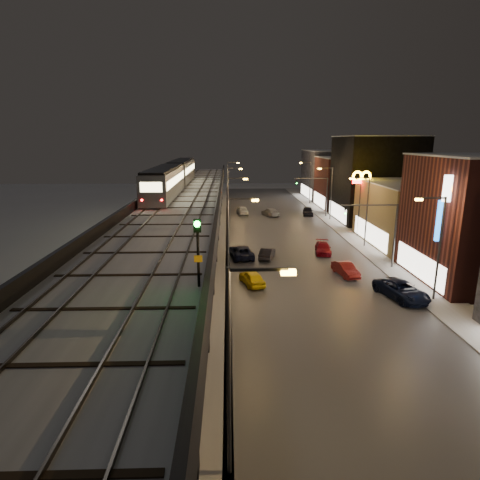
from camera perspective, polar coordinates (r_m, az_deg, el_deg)
name	(u,v)px	position (r m, az deg, el deg)	size (l,w,h in m)	color
ground	(242,398)	(23.14, 0.29, -21.54)	(220.00, 220.00, 0.00)	silver
road_surface	(287,240)	(56.06, 6.70, 0.07)	(17.00, 120.00, 0.06)	#46474D
sidewalk_right	(358,239)	(58.35, 16.47, 0.18)	(4.00, 120.00, 0.14)	#9FA1A8
under_viaduct_pavement	(190,240)	(55.71, -7.17, -0.03)	(11.00, 120.00, 0.06)	#9FA1A8
elevated_viaduct	(186,204)	(51.53, -7.68, 5.15)	(9.00, 100.00, 6.30)	black
viaduct_trackbed	(186,197)	(51.54, -7.70, 6.01)	(8.40, 100.00, 0.32)	#B2B7C1
viaduct_parapet_streetside	(220,194)	(51.24, -2.83, 6.60)	(0.30, 100.00, 1.10)	black
viaduct_parapet_far	(151,194)	(52.14, -12.49, 6.41)	(0.30, 100.00, 1.10)	black
building_c	(417,214)	(57.25, 23.86, 3.39)	(12.20, 15.20, 8.16)	olive
building_d	(375,179)	(71.50, 18.65, 8.18)	(12.20, 13.20, 14.16)	black
building_e	(350,183)	(84.90, 15.31, 7.87)	(12.20, 12.20, 10.16)	#54231B
building_f	(332,174)	(98.28, 12.97, 9.07)	(12.20, 16.20, 11.16)	#34343D
streetlight_left_0	(236,360)	(16.07, -0.62, -16.74)	(2.57, 0.28, 9.00)	#38383A
streetlight_left_1	(231,243)	(32.85, -1.24, -0.47)	(2.57, 0.28, 9.00)	#38383A
streetlight_right_1	(437,242)	(37.18, 26.23, -0.22)	(2.56, 0.28, 9.00)	#38383A
streetlight_left_2	(230,207)	(50.48, -1.43, 4.65)	(2.57, 0.28, 9.00)	#38383A
streetlight_right_2	(365,207)	(53.40, 17.37, 4.53)	(2.56, 0.28, 9.00)	#38383A
streetlight_left_3	(229,190)	(68.30, -1.53, 7.11)	(2.57, 0.28, 9.00)	#38383A
streetlight_right_3	(330,190)	(70.49, 12.67, 6.99)	(2.56, 0.28, 9.00)	#38383A
streetlight_left_4	(229,180)	(86.20, -1.58, 8.55)	(2.57, 0.28, 9.00)	#38383A
streetlight_right_4	(309,180)	(87.94, 9.79, 8.46)	(2.56, 0.28, 9.00)	#38383A
traffic_light_rig_a	(385,228)	(44.92, 19.88, 1.68)	(6.10, 0.34, 7.00)	#38383A
traffic_light_rig_b	(321,192)	(73.26, 11.38, 6.73)	(6.10, 0.34, 7.00)	#38383A
subway_train	(174,176)	(60.25, -9.31, 9.04)	(3.01, 37.00, 3.60)	gray
rail_signal	(198,239)	(18.71, -6.04, 0.08)	(0.38, 0.45, 3.31)	black
car_taxi	(252,278)	(38.28, 1.72, -5.48)	(1.60, 3.98, 1.36)	yellow
car_near_white	(267,254)	(46.67, 3.87, -1.95)	(1.35, 3.87, 1.28)	black
car_mid_silver	(241,252)	(46.87, 0.18, -1.75)	(2.36, 5.12, 1.42)	black
car_mid_dark	(270,212)	(73.20, 4.34, 3.94)	(1.94, 4.78, 1.39)	#9F9F9F
car_far_white	(242,210)	(74.59, 0.34, 4.22)	(1.80, 4.47, 1.52)	white
car_onc_silver	(346,270)	(42.14, 14.78, -4.13)	(1.41, 4.06, 1.34)	maroon
car_onc_dark	(401,291)	(37.74, 21.96, -6.70)	(2.52, 5.46, 1.52)	black
car_onc_white	(323,249)	(49.76, 11.72, -1.19)	(1.81, 4.46, 1.29)	maroon
car_onc_red	(308,211)	(74.68, 9.65, 4.04)	(1.80, 4.46, 1.52)	black
sign_mcdonalds	(361,184)	(59.08, 16.86, 7.62)	(2.78, 0.58, 9.32)	#38383A
sign_citgo	(455,205)	(38.44, 28.31, 4.38)	(2.24, 0.39, 10.65)	#38383A
sign_carwash	(445,228)	(39.81, 27.12, 1.53)	(1.61, 0.35, 8.37)	#38383A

